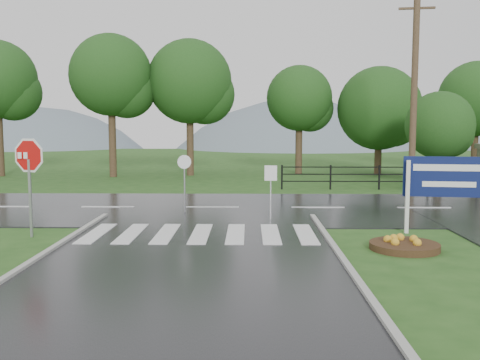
{
  "coord_description": "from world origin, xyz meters",
  "views": [
    {
      "loc": [
        1.37,
        -10.05,
        3.17
      ],
      "look_at": [
        1.11,
        6.0,
        1.5
      ],
      "focal_mm": 40.0,
      "sensor_mm": 36.0,
      "label": 1
    }
  ],
  "objects": [
    {
      "name": "estate_billboard",
      "position": [
        7.18,
        5.45,
        1.55
      ],
      "size": [
        2.55,
        0.41,
        2.25
      ],
      "color": "silver",
      "rests_on": "ground"
    },
    {
      "name": "entrance_tree_left",
      "position": [
        11.13,
        17.5,
        3.12
      ],
      "size": [
        3.45,
        3.45,
        4.86
      ],
      "color": "#3D2B1C",
      "rests_on": "ground"
    },
    {
      "name": "utility_pole_east",
      "position": [
        9.16,
        15.5,
        4.7
      ],
      "size": [
        1.64,
        0.32,
        9.25
      ],
      "color": "#473523",
      "rests_on": "ground"
    },
    {
      "name": "stop_sign",
      "position": [
        -4.77,
        4.73,
        2.05
      ],
      "size": [
        1.26,
        0.43,
        2.97
      ],
      "color": "#939399",
      "rests_on": "ground"
    },
    {
      "name": "main_road",
      "position": [
        0.0,
        10.0,
        0.0
      ],
      "size": [
        90.0,
        8.0,
        0.04
      ],
      "primitive_type": "cube",
      "color": "black",
      "rests_on": "ground"
    },
    {
      "name": "treeline",
      "position": [
        1.0,
        24.0,
        0.0
      ],
      "size": [
        83.2,
        5.2,
        10.0
      ],
      "color": "#173F13",
      "rests_on": "ground"
    },
    {
      "name": "ground",
      "position": [
        0.0,
        0.0,
        0.0
      ],
      "size": [
        120.0,
        120.0,
        0.0
      ],
      "primitive_type": "plane",
      "color": "#254E1A",
      "rests_on": "ground"
    },
    {
      "name": "reg_sign_small",
      "position": [
        2.09,
        7.36,
        1.33
      ],
      "size": [
        0.41,
        0.06,
        1.84
      ],
      "color": "#939399",
      "rests_on": "ground"
    },
    {
      "name": "hills",
      "position": [
        3.49,
        65.0,
        -15.54
      ],
      "size": [
        102.0,
        48.0,
        48.0
      ],
      "color": "slate",
      "rests_on": "ground"
    },
    {
      "name": "reg_sign_round",
      "position": [
        -0.91,
        8.77,
        1.34
      ],
      "size": [
        0.47,
        0.16,
        2.1
      ],
      "color": "#939399",
      "rests_on": "ground"
    },
    {
      "name": "crosswalk",
      "position": [
        0.0,
        5.0,
        0.06
      ],
      "size": [
        6.5,
        2.8,
        0.02
      ],
      "color": "silver",
      "rests_on": "ground"
    },
    {
      "name": "fence_west",
      "position": [
        7.75,
        16.0,
        0.72
      ],
      "size": [
        9.58,
        0.08,
        1.2
      ],
      "color": "black",
      "rests_on": "ground"
    },
    {
      "name": "flower_bed",
      "position": [
        5.34,
        3.35,
        0.13
      ],
      "size": [
        1.75,
        1.75,
        0.35
      ],
      "color": "#332111",
      "rests_on": "ground"
    }
  ]
}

